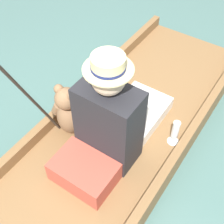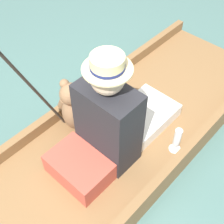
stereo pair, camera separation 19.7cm
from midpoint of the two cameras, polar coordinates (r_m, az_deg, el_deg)
name	(u,v)px [view 1 (the left image)]	position (r m, az deg, el deg)	size (l,w,h in m)	color
ground_plane	(103,162)	(2.39, -4.00, -9.19)	(16.00, 16.00, 0.00)	#476B66
punt_boat	(103,156)	(2.32, -4.11, -8.11)	(1.00, 3.34, 0.24)	brown
seat_cushion	(84,172)	(2.10, -7.84, -10.91)	(0.41, 0.29, 0.16)	#B24738
seated_person	(116,116)	(2.06, -1.95, -0.95)	(0.40, 0.79, 0.86)	white
teddy_bear	(69,112)	(2.26, -10.43, -0.12)	(0.31, 0.18, 0.44)	#846042
wine_glass	(175,131)	(2.24, 9.06, -3.58)	(0.09, 0.09, 0.22)	silver
walking_cane	(27,95)	(1.99, -18.01, 2.83)	(0.04, 0.37, 0.91)	#2D2823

